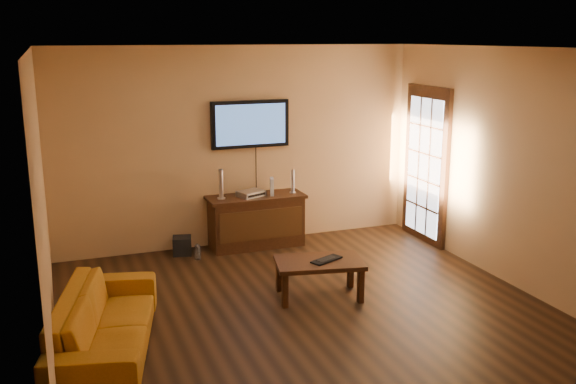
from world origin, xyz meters
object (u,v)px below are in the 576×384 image
media_console (256,221)px  bottle (197,252)px  television (250,124)px  game_console (272,187)px  speaker_left (221,185)px  sofa (105,313)px  subwoofer (182,246)px  speaker_right (293,182)px  av_receiver (251,193)px  keyboard (327,260)px  coffee_table (319,266)px

media_console → bottle: (-0.88, -0.25, -0.26)m
television → game_console: television is taller
speaker_left → television: bearing=23.8°
sofa → subwoofer: size_ratio=8.20×
sofa → speaker_right: bearing=-35.5°
media_console → subwoofer: 1.05m
subwoofer → bottle: (0.15, -0.27, -0.02)m
av_receiver → keyboard: (0.25, -1.96, -0.32)m
speaker_right → television: bearing=156.5°
keyboard → television: bearing=94.6°
av_receiver → keyboard: bearing=-104.8°
speaker_left → keyboard: (0.66, -1.96, -0.46)m
bottle → coffee_table: bearing=-59.7°
speaker_right → game_console: (-0.31, -0.01, -0.03)m
coffee_table → keyboard: (0.07, -0.03, 0.07)m
television → sofa: size_ratio=0.55×
speaker_right → av_receiver: size_ratio=0.95×
speaker_left → subwoofer: (-0.54, 0.02, -0.78)m
speaker_left → bottle: size_ratio=1.88×
sofa → bottle: 2.56m
subwoofer → keyboard: size_ratio=0.59×
av_receiver → keyboard: av_receiver is taller
speaker_right → keyboard: bearing=-100.2°
television → game_console: (0.22, -0.24, -0.83)m
speaker_left → bottle: 0.93m
av_receiver → bottle: av_receiver is taller
coffee_table → media_console: bearing=93.0°
av_receiver → keyboard: size_ratio=0.84×
coffee_table → game_console: game_console is taller
bottle → keyboard: 2.04m
sofa → speaker_right: size_ratio=6.06×
subwoofer → keyboard: keyboard is taller
media_console → av_receiver: (-0.07, -0.00, 0.39)m
media_console → subwoofer: (-1.03, 0.02, -0.24)m
av_receiver → game_console: 0.30m
keyboard → bottle: bearing=121.6°
speaker_right → game_console: 0.31m
media_console → keyboard: media_console is taller
game_console → subwoofer: size_ratio=0.98×
television → speaker_right: size_ratio=3.36×
bottle → subwoofer: bearing=118.7°
game_console → keyboard: bearing=-74.8°
subwoofer → keyboard: 2.34m
sofa → television: bearing=-26.8°
game_console → keyboard: game_console is taller
media_console → speaker_right: size_ratio=4.11×
television → speaker_left: television is taller
game_console → speaker_left: bearing=-166.2°
sofa → bottle: sofa is taller
speaker_right → keyboard: speaker_right is taller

